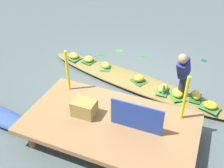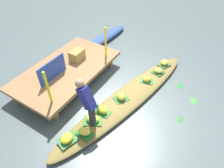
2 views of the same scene
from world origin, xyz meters
TOP-DOWN VIEW (x-y plane):
  - canal_water at (0.00, 0.00)m, footprint 40.00×40.00m
  - dock_platform at (-0.20, 1.95)m, footprint 3.20×1.80m
  - vendor_boat at (0.00, 0.00)m, footprint 5.18×1.85m
  - moored_boat at (2.35, 2.33)m, footprint 2.64×0.74m
  - leaf_mat_0 at (-0.83, 0.27)m, footprint 0.26×0.41m
  - banana_bunch_0 at (-0.83, 0.27)m, footprint 0.26×0.33m
  - leaf_mat_1 at (-1.18, 0.32)m, footprint 0.49×0.53m
  - banana_bunch_1 at (-1.18, 0.32)m, footprint 0.32×0.37m
  - leaf_mat_2 at (-1.90, 0.48)m, footprint 0.48×0.42m
  - banana_bunch_2 at (-1.90, 0.48)m, footprint 0.29×0.24m
  - leaf_mat_3 at (0.82, -0.18)m, footprint 0.32×0.40m
  - banana_bunch_3 at (0.82, -0.18)m, footprint 0.30×0.31m
  - leaf_mat_4 at (-0.20, 0.10)m, footprint 0.46×0.44m
  - banana_bunch_4 at (-0.20, 0.10)m, footprint 0.34×0.34m
  - leaf_mat_5 at (-1.57, 0.26)m, footprint 0.24×0.39m
  - banana_bunch_5 at (-1.57, 0.26)m, footprint 0.27×0.32m
  - leaf_mat_6 at (1.38, -0.31)m, footprint 0.38×0.38m
  - banana_bunch_6 at (1.38, -0.31)m, footprint 0.31×0.32m
  - leaf_mat_7 at (1.86, -0.32)m, footprint 0.47×0.42m
  - banana_bunch_7 at (1.86, -0.32)m, footprint 0.33×0.31m
  - vendor_person at (-1.22, 0.38)m, footprint 0.28×0.54m
  - water_bottle at (-0.86, 0.39)m, footprint 0.07×0.07m
  - market_banner at (-0.70, 1.95)m, footprint 0.95×0.03m
  - railing_post_west at (-1.40, 1.35)m, footprint 0.06×0.06m
  - railing_post_east at (1.00, 1.35)m, footprint 0.06×0.06m
  - produce_crate at (0.32, 1.96)m, footprint 0.44×0.32m
  - drifting_plant_0 at (1.34, -1.05)m, footprint 0.29×0.21m
  - drifting_plant_2 at (0.13, -1.45)m, footprint 0.25×0.15m
  - drifting_plant_3 at (0.94, -1.55)m, footprint 0.30×0.23m

SIDE VIEW (x-z plane):
  - canal_water at x=0.00m, z-range 0.00..0.00m
  - drifting_plant_0 at x=1.34m, z-range 0.00..0.01m
  - drifting_plant_2 at x=0.13m, z-range 0.00..0.01m
  - drifting_plant_3 at x=0.94m, z-range 0.00..0.01m
  - vendor_boat at x=0.00m, z-range 0.00..0.18m
  - moored_boat at x=2.35m, z-range 0.00..0.24m
  - leaf_mat_0 at x=-0.83m, z-range 0.18..0.19m
  - leaf_mat_1 at x=-1.18m, z-range 0.18..0.19m
  - leaf_mat_2 at x=-1.90m, z-range 0.18..0.19m
  - leaf_mat_3 at x=0.82m, z-range 0.18..0.19m
  - leaf_mat_4 at x=-0.20m, z-range 0.18..0.19m
  - leaf_mat_5 at x=-1.57m, z-range 0.18..0.19m
  - leaf_mat_6 at x=1.38m, z-range 0.18..0.19m
  - leaf_mat_7 at x=1.86m, z-range 0.18..0.19m
  - banana_bunch_6 at x=1.38m, z-range 0.19..0.33m
  - banana_bunch_2 at x=-1.90m, z-range 0.19..0.33m
  - banana_bunch_7 at x=1.86m, z-range 0.19..0.33m
  - banana_bunch_3 at x=0.82m, z-range 0.19..0.34m
  - banana_bunch_1 at x=-1.18m, z-range 0.19..0.34m
  - banana_bunch_0 at x=-0.83m, z-range 0.19..0.36m
  - banana_bunch_4 at x=-0.20m, z-range 0.19..0.36m
  - banana_bunch_5 at x=-1.57m, z-range 0.19..0.37m
  - water_bottle at x=-0.86m, z-range 0.18..0.44m
  - dock_platform at x=-0.20m, z-range 0.17..0.64m
  - produce_crate at x=0.32m, z-range 0.47..0.77m
  - market_banner at x=-0.70m, z-range 0.47..1.01m
  - vendor_person at x=-1.22m, z-range 0.27..1.46m
  - railing_post_west at x=-1.40m, z-range 0.47..1.39m
  - railing_post_east at x=1.00m, z-range 0.47..1.39m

